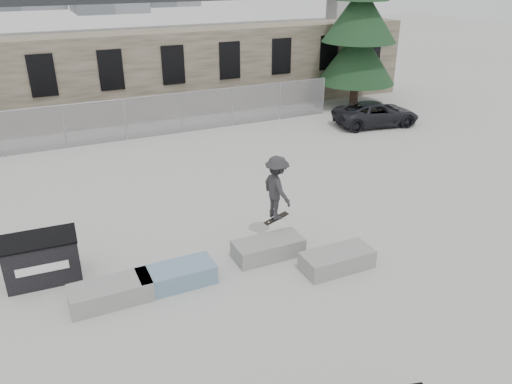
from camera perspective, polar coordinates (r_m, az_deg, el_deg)
ground at (r=13.92m, az=-3.74°, el=-9.10°), size 120.00×120.00×0.00m
stone_wall at (r=27.93m, az=-16.56°, el=12.36°), size 36.00×2.58×4.50m
chainlink_fence at (r=24.62m, az=-14.71°, el=8.07°), size 22.06×0.06×2.02m
planter_far_left at (r=13.15m, az=-16.26°, el=-10.92°), size 2.00×0.90×0.52m
planter_center_left at (r=13.42m, az=-9.07°, el=-9.34°), size 2.00×0.90×0.52m
planter_center_right at (r=14.44m, az=1.40°, el=-6.35°), size 2.00×0.90×0.52m
planter_offset at (r=14.07m, az=9.25°, el=-7.61°), size 2.00×0.90×0.52m
dumpster at (r=14.45m, az=-23.25°, el=-6.99°), size 1.93×1.23×1.24m
spruce_tree at (r=29.95m, az=11.80°, el=18.64°), size 4.47×4.47×11.50m
suv at (r=26.99m, az=13.57°, el=8.70°), size 4.74×2.75×1.24m
skateboarder at (r=14.45m, az=2.40°, el=0.47°), size 0.81×1.29×2.06m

